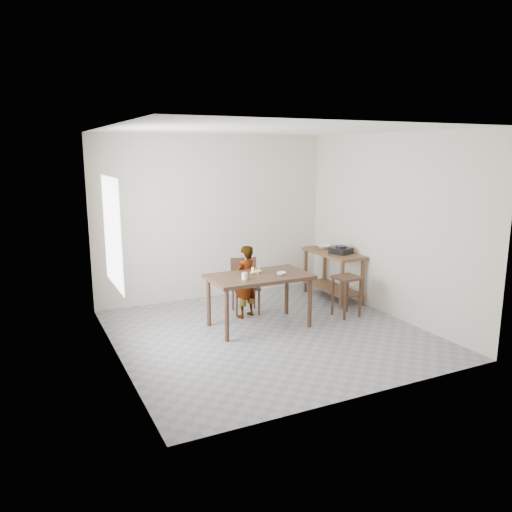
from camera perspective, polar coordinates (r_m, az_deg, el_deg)
name	(u,v)px	position (r m, az deg, el deg)	size (l,w,h in m)	color
floor	(269,334)	(6.89, 1.48, -8.95)	(4.00, 4.00, 0.04)	gray
ceiling	(270,128)	(6.45, 1.61, 14.45)	(4.00, 4.00, 0.04)	white
wall_back	(213,217)	(8.35, -4.89, 4.42)	(4.00, 0.04, 2.70)	beige
wall_front	(367,267)	(4.86, 12.60, -1.27)	(4.00, 0.04, 2.70)	beige
wall_left	(112,249)	(5.89, -16.17, 0.83)	(0.04, 4.00, 2.70)	beige
wall_right	(390,226)	(7.67, 15.08, 3.37)	(0.04, 4.00, 2.70)	beige
window_pane	(112,233)	(6.07, -16.12, 2.58)	(0.02, 1.10, 1.30)	white
dining_table	(259,301)	(7.02, 0.36, -5.15)	(1.40, 0.80, 0.75)	#3F281B
prep_counter	(333,275)	(8.44, 8.75, -2.17)	(0.50, 1.20, 0.80)	brown
child	(245,282)	(7.38, -1.24, -2.95)	(0.40, 0.26, 1.08)	silver
dining_chair	(246,287)	(7.60, -1.19, -3.51)	(0.40, 0.40, 0.83)	#3F281B
stool	(346,296)	(7.60, 10.28, -4.53)	(0.35, 0.35, 0.61)	#3F281B
glass_tumbler	(245,276)	(6.66, -1.31, -2.30)	(0.08, 0.08, 0.10)	silver
small_bowl	(281,273)	(6.93, 2.89, -2.00)	(0.13, 0.13, 0.04)	white
banana	(256,272)	(6.98, -0.01, -1.78)	(0.17, 0.12, 0.06)	#DEC74D
serving_bowl	(324,247)	(8.60, 7.73, 1.06)	(0.23, 0.23, 0.06)	white
gas_burner	(341,251)	(8.21, 9.69, 0.62)	(0.29, 0.29, 0.10)	black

